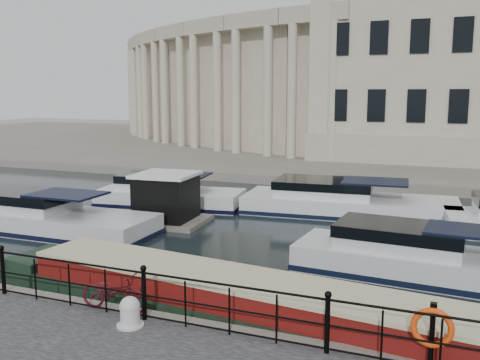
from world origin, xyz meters
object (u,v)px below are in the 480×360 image
Objects in this scene: narrowboat at (253,314)px; mooring_bollard at (130,312)px; harbour_hut at (166,201)px; life_ring_post at (432,329)px; bicycle at (114,292)px.

mooring_bollard is at bearing -129.55° from narrowboat.
life_ring_post is at bearing -45.87° from harbour_hut.
mooring_bollard is 0.53× the size of life_ring_post.
narrowboat is at bearing 159.42° from life_ring_post.
mooring_bollard is 0.19× the size of harbour_hut.
narrowboat is (2.79, 1.41, -0.62)m from bicycle.
bicycle is 6.73m from life_ring_post.
harbour_hut reaches higher than narrowboat.
bicycle reaches higher than mooring_bollard.
harbour_hut reaches higher than mooring_bollard.
mooring_bollard is 2.85m from narrowboat.
life_ring_post is (6.72, -0.07, 0.33)m from bicycle.
bicycle is 0.47× the size of harbour_hut.
life_ring_post is 4.30m from narrowboat.
bicycle is 0.11× the size of narrowboat.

